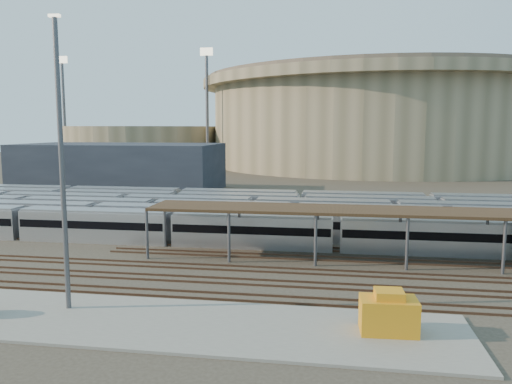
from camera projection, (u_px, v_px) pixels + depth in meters
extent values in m
plane|color=#383026|center=(221.00, 265.00, 48.73)|extent=(420.00, 420.00, 0.00)
cube|color=gray|center=(102.00, 319.00, 34.81)|extent=(50.00, 9.00, 0.20)
cube|color=silver|center=(172.00, 229.00, 57.54)|extent=(112.00, 2.90, 3.60)
cube|color=silver|center=(240.00, 224.00, 60.51)|extent=(112.00, 2.90, 3.60)
cube|color=silver|center=(294.00, 219.00, 63.64)|extent=(112.00, 2.90, 3.60)
cube|color=silver|center=(254.00, 212.00, 68.69)|extent=(112.00, 2.90, 3.60)
cube|color=silver|center=(302.00, 209.00, 71.80)|extent=(112.00, 2.90, 3.60)
cube|color=silver|center=(299.00, 204.00, 76.02)|extent=(112.00, 2.90, 3.60)
cylinder|color=#504F54|center=(147.00, 235.00, 50.94)|extent=(0.30, 0.30, 5.00)
cylinder|color=#504F54|center=(165.00, 225.00, 56.23)|extent=(0.30, 0.30, 5.00)
cylinder|color=#504F54|center=(229.00, 238.00, 49.59)|extent=(0.30, 0.30, 5.00)
cylinder|color=#504F54|center=(239.00, 227.00, 54.88)|extent=(0.30, 0.30, 5.00)
cylinder|color=#504F54|center=(316.00, 241.00, 48.24)|extent=(0.30, 0.30, 5.00)
cylinder|color=#504F54|center=(318.00, 230.00, 53.53)|extent=(0.30, 0.30, 5.00)
cylinder|color=#504F54|center=(407.00, 244.00, 46.88)|extent=(0.30, 0.30, 5.00)
cylinder|color=#504F54|center=(400.00, 232.00, 52.17)|extent=(0.30, 0.30, 5.00)
cylinder|color=#504F54|center=(504.00, 247.00, 45.53)|extent=(0.30, 0.30, 5.00)
cylinder|color=#504F54|center=(487.00, 235.00, 50.82)|extent=(0.30, 0.30, 5.00)
cube|color=#312214|center=(450.00, 213.00, 48.51)|extent=(60.00, 6.00, 0.30)
cube|color=#4C3323|center=(216.00, 269.00, 47.00)|extent=(170.00, 0.12, 0.18)
cube|color=#4C3323|center=(220.00, 265.00, 48.47)|extent=(170.00, 0.12, 0.18)
cube|color=#4C3323|center=(205.00, 282.00, 43.08)|extent=(170.00, 0.12, 0.18)
cube|color=#4C3323|center=(210.00, 277.00, 44.55)|extent=(170.00, 0.12, 0.18)
cube|color=#4C3323|center=(192.00, 298.00, 39.17)|extent=(170.00, 0.12, 0.18)
cube|color=#4C3323|center=(197.00, 292.00, 40.64)|extent=(170.00, 0.12, 0.18)
cylinder|color=gray|center=(376.00, 126.00, 180.09)|extent=(116.00, 116.00, 28.00)
cylinder|color=gray|center=(378.00, 83.00, 178.12)|extent=(124.00, 124.00, 3.00)
cylinder|color=brown|center=(378.00, 76.00, 177.84)|extent=(120.00, 120.00, 1.50)
cylinder|color=gray|center=(143.00, 145.00, 184.61)|extent=(56.00, 56.00, 14.00)
cube|color=#1E232D|center=(120.00, 167.00, 107.47)|extent=(42.00, 20.00, 10.00)
cylinder|color=#504F54|center=(207.00, 113.00, 158.89)|extent=(1.00, 1.00, 36.00)
cube|color=#FFF2CC|center=(206.00, 52.00, 156.45)|extent=(4.00, 0.60, 2.40)
cylinder|color=#504F54|center=(64.00, 115.00, 177.37)|extent=(1.00, 1.00, 36.00)
cube|color=#FFF2CC|center=(62.00, 60.00, 174.93)|extent=(4.00, 0.60, 2.40)
cylinder|color=#504F54|center=(285.00, 117.00, 204.70)|extent=(1.00, 1.00, 36.00)
cube|color=#FFF2CC|center=(286.00, 69.00, 202.26)|extent=(4.00, 0.60, 2.40)
cylinder|color=#504F54|center=(62.00, 168.00, 35.37)|extent=(0.36, 0.36, 20.66)
cube|color=#FFF2CC|center=(54.00, 16.00, 34.05)|extent=(0.81, 0.34, 0.20)
cube|color=orange|center=(388.00, 315.00, 32.16)|extent=(3.71, 2.43, 2.25)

